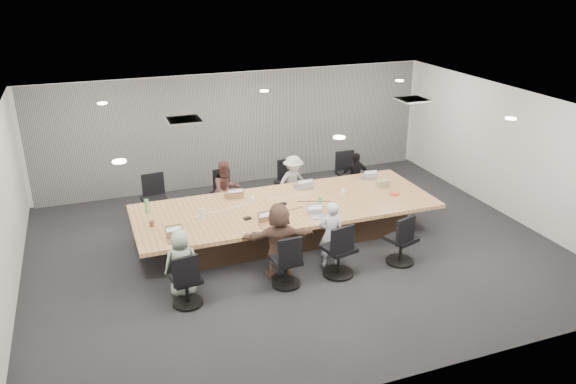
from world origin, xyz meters
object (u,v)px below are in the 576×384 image
object	(u,v)px
person_2	(293,183)
stapler	(277,214)
chair_5	(286,265)
laptop_3	(367,177)
chair_3	(348,177)
chair_6	(339,253)
person_3	(355,176)
person_1	(226,190)
snack_packet	(394,194)
canvas_bag	(383,183)
laptop_1	(233,196)
person_4	(182,263)
laptop_5	(269,225)
chair_1	(223,197)
bottle_clear	(203,214)
laptop_4	(175,240)
bottle_green_left	(147,206)
chair_7	(401,243)
chair_4	(186,283)
laptop_2	(302,186)
laptop_6	(319,217)
conference_table	(286,220)
person_6	(331,235)
bottle_green_right	(320,202)
chair_0	(155,203)
chair_2	(288,186)
person_5	(279,240)

from	to	relation	value
person_2	stapler	world-z (taller)	person_2
chair_5	laptop_3	size ratio (longest dim) A/B	2.70
chair_3	chair_6	xyz separation A→B (m)	(-1.86, -3.40, 0.00)
person_3	stapler	world-z (taller)	person_3
person_1	snack_packet	bearing A→B (deg)	-39.38
chair_6	canvas_bag	bearing A→B (deg)	32.68
chair_6	laptop_1	world-z (taller)	chair_6
person_4	laptop_5	bearing A→B (deg)	-159.87
laptop_1	person_3	world-z (taller)	person_3
chair_1	bottle_clear	distance (m)	2.08
laptop_4	bottle_green_left	world-z (taller)	bottle_green_left
snack_packet	chair_7	bearing A→B (deg)	-114.92
person_1	chair_4	bearing A→B (deg)	-127.58
chair_7	laptop_2	bearing A→B (deg)	93.20
person_2	bottle_clear	world-z (taller)	person_2
person_2	laptop_6	world-z (taller)	person_2
laptop_3	person_3	bearing A→B (deg)	-84.24
chair_4	person_3	xyz separation A→B (m)	(4.58, 3.05, 0.19)
conference_table	stapler	bearing A→B (deg)	-129.32
laptop_2	canvas_bag	bearing A→B (deg)	159.14
chair_5	bottle_clear	bearing A→B (deg)	122.70
laptop_3	bottle_green_left	bearing A→B (deg)	8.59
laptop_4	person_6	xyz separation A→B (m)	(2.72, -0.55, -0.11)
laptop_4	laptop_5	bearing A→B (deg)	-4.39
chair_3	laptop_3	distance (m)	0.95
person_3	person_6	size ratio (longest dim) A/B	0.91
chair_1	bottle_green_right	world-z (taller)	bottle_green_right
person_2	chair_3	bearing A→B (deg)	0.06
person_3	bottle_clear	world-z (taller)	person_3
chair_0	chair_2	size ratio (longest dim) A/B	1.06
chair_2	laptop_4	size ratio (longest dim) A/B	2.79
chair_2	person_5	distance (m)	3.33
chair_5	laptop_2	world-z (taller)	chair_5
chair_3	person_2	xyz separation A→B (m)	(-1.56, -0.35, 0.20)
chair_0	chair_4	world-z (taller)	chair_0
person_3	snack_packet	xyz separation A→B (m)	(0.06, -1.65, 0.18)
conference_table	person_2	size ratio (longest dim) A/B	4.74
laptop_6	canvas_bag	xyz separation A→B (m)	(1.93, 1.00, 0.06)
chair_0	canvas_bag	size ratio (longest dim) A/B	3.36
chair_6	bottle_green_right	size ratio (longest dim) A/B	3.89
bottle_green_right	laptop_5	bearing A→B (deg)	-160.44
conference_table	person_5	bearing A→B (deg)	-115.17
chair_1	laptop_3	bearing A→B (deg)	154.14
chair_3	chair_7	size ratio (longest dim) A/B	1.06
person_5	canvas_bag	size ratio (longest dim) A/B	5.31
bottle_clear	chair_7	bearing A→B (deg)	-24.92
chair_0	chair_3	size ratio (longest dim) A/B	1.01
chair_5	chair_7	distance (m)	2.27
laptop_2	chair_6	bearing A→B (deg)	82.54
bottle_clear	stapler	distance (m)	1.40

